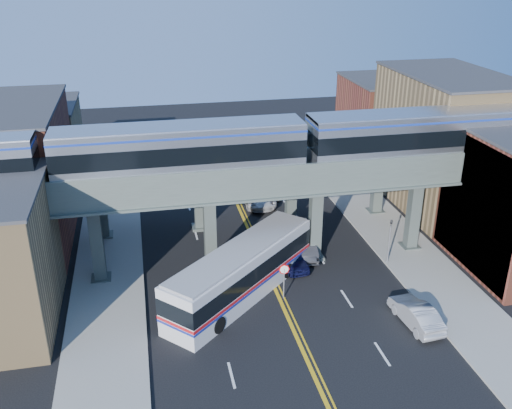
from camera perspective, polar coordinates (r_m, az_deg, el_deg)
ground at (r=37.12m, az=3.49°, el=-11.82°), size 120.00×120.00×0.00m
sidewalk_west at (r=44.67m, az=-14.47°, el=-5.85°), size 5.00×70.00×0.16m
sidewalk_east at (r=48.78m, az=13.54°, el=-3.11°), size 5.00×70.00×0.16m
building_west_b at (r=48.88m, az=-23.13°, el=2.57°), size 8.00×14.00×11.00m
building_west_c at (r=61.48m, az=-20.93°, el=5.54°), size 8.00×10.00×8.00m
building_east_b at (r=54.70m, az=18.23°, el=5.99°), size 8.00×14.00×12.00m
building_east_c at (r=66.19m, az=12.65°, el=8.21°), size 8.00×10.00×9.00m
mural_panel at (r=43.58m, az=21.01°, el=-0.63°), size 0.10×9.50×9.50m
elevated_viaduct_near at (r=40.86m, az=0.79°, el=2.06°), size 52.00×3.60×7.40m
elevated_viaduct_far at (r=47.30m, az=-1.06°, el=5.12°), size 52.00×3.60×7.40m
transit_train at (r=39.05m, az=-7.58°, el=5.48°), size 52.16×3.27×3.82m
stop_sign at (r=38.64m, az=2.82°, el=-7.12°), size 0.76×0.09×2.63m
traffic_signal at (r=43.67m, az=13.23°, el=-3.12°), size 0.15×0.18×4.10m
transit_bus at (r=38.95m, az=-1.49°, el=-6.80°), size 11.79×11.39×3.46m
car_lane_a at (r=43.04m, az=3.56°, el=-5.26°), size 2.08×4.43×1.47m
car_lane_b at (r=44.92m, az=4.53°, el=-3.69°), size 2.70×5.86×1.86m
car_lane_c at (r=53.65m, az=0.03°, el=0.97°), size 3.14×6.03×1.62m
car_lane_d at (r=55.68m, az=0.43°, el=1.86°), size 2.98×5.95×1.66m
car_parked_curb at (r=38.01m, az=15.70°, el=-10.48°), size 1.99×4.68×1.50m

